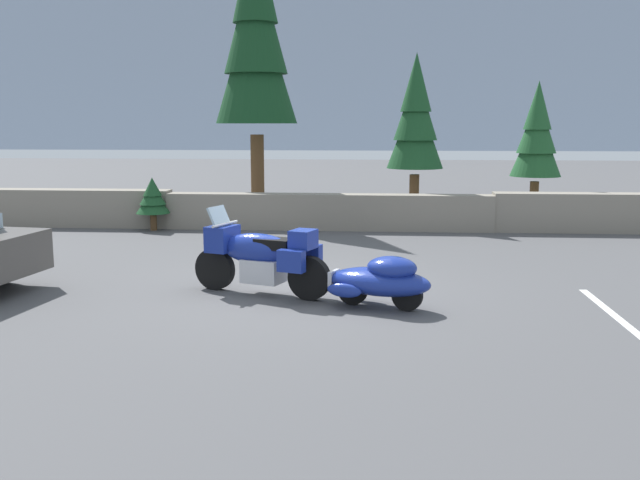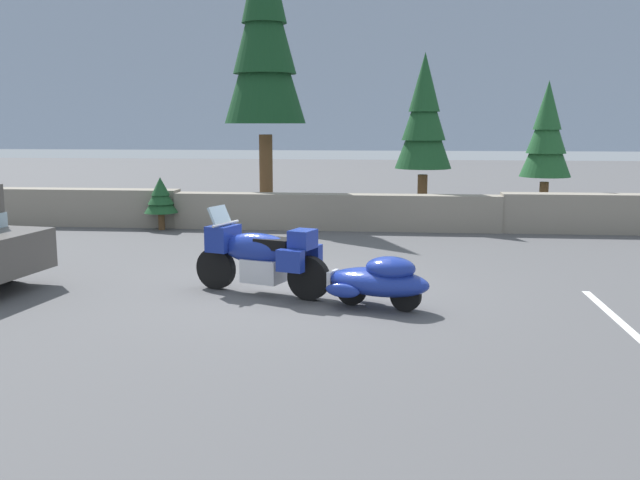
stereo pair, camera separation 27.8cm
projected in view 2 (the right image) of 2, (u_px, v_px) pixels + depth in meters
name	position (u px, v px, depth m)	size (l,w,h in m)	color
ground_plane	(303.00, 289.00, 11.37)	(80.00, 80.00, 0.00)	#4C4C4F
stone_guard_wall	(336.00, 211.00, 17.64)	(24.00, 0.63, 0.94)	gray
distant_ridgeline	(385.00, 85.00, 104.74)	(240.00, 80.00, 16.00)	#99A8BF
touring_motorcycle	(260.00, 254.00, 10.96)	(2.22, 1.21, 1.33)	black
car_shaped_trailer	(379.00, 280.00, 10.16)	(2.19, 1.17, 0.76)	black
pine_tree_tall	(264.00, 33.00, 19.05)	(2.20, 2.20, 7.93)	brown
pine_tree_secondary	(424.00, 117.00, 18.45)	(1.47, 1.47, 4.39)	brown
pine_tree_far_right	(547.00, 134.00, 18.66)	(1.32, 1.32, 3.69)	brown
pine_sapling_near	(161.00, 197.00, 17.56)	(0.83, 0.83, 1.30)	brown
parking_stripe_marker	(621.00, 323.00, 9.45)	(0.12, 3.60, 0.01)	silver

